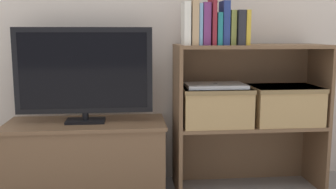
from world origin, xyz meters
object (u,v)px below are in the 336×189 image
Objects in this scene: storage_basket_left at (215,104)px; laptop at (215,85)px; book_plum at (205,24)px; book_mustard at (245,28)px; book_ivory at (186,24)px; book_navy at (224,23)px; book_olive at (231,28)px; book_skyblue at (199,25)px; book_tan at (194,23)px; book_charcoal at (238,28)px; tv at (84,72)px; storage_basket_right at (284,103)px; book_maroon at (212,21)px; tv_stand at (87,157)px; book_teal at (218,29)px.

laptop reaches higher than storage_basket_left.
book_mustard is at bearing 0.00° from book_plum.
book_ivory is 0.49m from storage_basket_left.
book_plum is at bearing 180.00° from book_navy.
book_olive reaches higher than laptop.
book_skyblue is 0.26m from book_mustard.
book_tan is 1.26× the size of book_charcoal.
book_tan reaches higher than book_charcoal.
book_ivory is 1.22× the size of book_mustard.
laptop is at bearing 32.71° from book_plum.
tv is 1.95× the size of storage_basket_right.
tv is 3.37× the size of book_plum.
storage_basket_left is (0.04, 0.05, -0.47)m from book_maroon.
tv_stand is at bearing 177.55° from storage_basket_left.
laptop reaches higher than tv_stand.
laptop is at bearing 23.76° from book_skyblue.
book_olive is 0.45m from storage_basket_left.
book_tan reaches higher than book_plum.
book_navy is at bearing 0.00° from book_ivory.
book_tan is 1.26× the size of book_mustard.
laptop is (0.75, -0.03, 0.42)m from tv_stand.
book_maroon reaches higher than tv_stand.
storage_basket_right is at bearing -1.50° from tv.
book_charcoal reaches higher than tv.
book_maroon is at bearing 0.00° from book_skyblue.
book_ivory is at bearing -180.00° from book_olive.
book_tan reaches higher than tv.
laptop is (0.75, -0.03, -0.08)m from tv.
tv is 0.93m from book_mustard.
book_plum is 1.21× the size of book_olive.
storage_basket_right is (0.26, 0.05, -0.44)m from book_mustard.
book_plum is 0.11m from book_navy.
book_navy is (0.14, 0.00, 0.01)m from book_skyblue.
tv_stand is 4.78× the size of book_mustard.
book_teal reaches higher than storage_basket_left.
tv_stand is 4.81× the size of book_olive.
book_olive is (0.18, 0.00, -0.02)m from book_skyblue.
tv_stand is 1.11m from book_olive.
book_tan is 0.21m from book_olive.
laptop is at bearing 85.35° from book_teal.
book_teal is 0.93× the size of book_mustard.
book_tan is 0.03m from book_skyblue.
storage_basket_right is at bearing 0.00° from storage_basket_left.
book_plum is at bearing -180.00° from book_mustard.
laptop is at bearing 180.00° from storage_basket_left.
book_mustard is (0.29, 0.00, -0.02)m from book_tan.
book_teal is (0.18, 0.00, -0.03)m from book_ivory.
laptop is at bearing 157.57° from book_charcoal.
book_skyblue is 0.65× the size of laptop.
book_olive is 0.55× the size of laptop.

